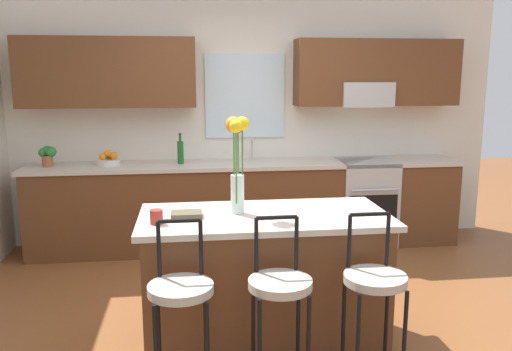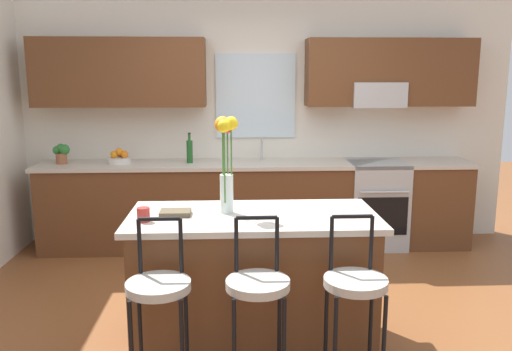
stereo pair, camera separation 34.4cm
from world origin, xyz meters
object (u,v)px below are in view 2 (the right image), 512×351
at_px(flower_vase, 226,154).
at_px(bottle_olive_oil, 190,151).
at_px(mug_ceramic, 143,215).
at_px(potted_plant_small, 61,152).
at_px(bar_stool_near, 159,294).
at_px(oven_range, 375,204).
at_px(bar_stool_middle, 258,292).
at_px(bar_stool_far, 355,290).
at_px(kitchen_island, 253,279).
at_px(fruit_bowl_oranges, 120,158).
at_px(cookbook, 175,213).

xyz_separation_m(flower_vase, bottle_olive_oil, (-0.40, 2.04, -0.27)).
distance_m(mug_ceramic, potted_plant_small, 2.53).
bearing_deg(bar_stool_near, oven_range, 53.78).
relative_size(bar_stool_middle, mug_ceramic, 11.58).
xyz_separation_m(bar_stool_near, bar_stool_far, (1.10, 0.00, 0.00)).
bearing_deg(kitchen_island, bar_stool_middle, -90.00).
xyz_separation_m(bar_stool_near, mug_ceramic, (-0.15, 0.47, 0.33)).
bearing_deg(bottle_olive_oil, flower_vase, -78.91).
height_order(kitchen_island, fruit_bowl_oranges, fruit_bowl_oranges).
xyz_separation_m(bar_stool_far, flower_vase, (-0.72, 0.65, 0.68)).
bearing_deg(cookbook, potted_plant_small, 123.57).
height_order(kitchen_island, potted_plant_small, potted_plant_small).
xyz_separation_m(bar_stool_middle, flower_vase, (-0.17, 0.65, 0.68)).
relative_size(mug_ceramic, fruit_bowl_oranges, 0.38).
distance_m(kitchen_island, fruit_bowl_oranges, 2.51).
height_order(oven_range, bar_stool_middle, bar_stool_middle).
height_order(bar_stool_near, mug_ceramic, bar_stool_near).
bearing_deg(cookbook, oven_range, 47.05).
relative_size(bar_stool_near, bar_stool_far, 1.00).
xyz_separation_m(bar_stool_middle, fruit_bowl_oranges, (-1.31, 2.70, 0.34)).
distance_m(flower_vase, potted_plant_small, 2.68).
relative_size(kitchen_island, bottle_olive_oil, 5.21).
height_order(fruit_bowl_oranges, potted_plant_small, potted_plant_small).
relative_size(kitchen_island, mug_ceramic, 18.35).
xyz_separation_m(flower_vase, mug_ceramic, (-0.52, -0.19, -0.35)).
relative_size(bar_stool_middle, bottle_olive_oil, 3.29).
bearing_deg(potted_plant_small, oven_range, -0.41).
bearing_deg(flower_vase, mug_ceramic, -160.24).
xyz_separation_m(mug_ceramic, potted_plant_small, (-1.20, 2.23, 0.07)).
bearing_deg(mug_ceramic, bar_stool_middle, -33.73).
xyz_separation_m(fruit_bowl_oranges, potted_plant_small, (-0.59, -0.00, 0.06)).
distance_m(bar_stool_near, fruit_bowl_oranges, 2.82).
relative_size(bar_stool_far, flower_vase, 1.62).
xyz_separation_m(bar_stool_far, bottle_olive_oil, (-1.12, 2.69, 0.41)).
height_order(cookbook, bottle_olive_oil, bottle_olive_oil).
height_order(flower_vase, fruit_bowl_oranges, flower_vase).
bearing_deg(kitchen_island, oven_range, 55.70).
bearing_deg(bottle_olive_oil, potted_plant_small, -179.95).
bearing_deg(cookbook, flower_vase, 7.28).
xyz_separation_m(kitchen_island, fruit_bowl_oranges, (-1.31, 2.09, 0.51)).
height_order(oven_range, bar_stool_near, bar_stool_near).
xyz_separation_m(cookbook, potted_plant_small, (-1.38, 2.08, 0.10)).
distance_m(bar_stool_near, potted_plant_small, 3.04).
bearing_deg(bar_stool_middle, flower_vase, 105.01).
bearing_deg(bar_stool_far, kitchen_island, 132.07).
distance_m(cookbook, bottle_olive_oil, 2.09).
distance_m(kitchen_island, bar_stool_middle, 0.63).
distance_m(bar_stool_middle, fruit_bowl_oranges, 3.02).
xyz_separation_m(bar_stool_near, bar_stool_middle, (0.55, 0.00, 0.00)).
height_order(mug_ceramic, potted_plant_small, potted_plant_small).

